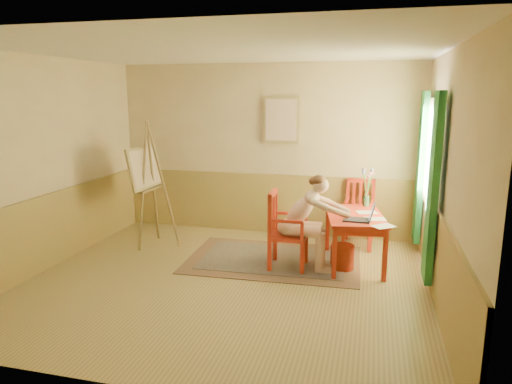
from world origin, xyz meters
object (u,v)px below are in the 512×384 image
(chair_left, at_px, (285,230))
(easel, at_px, (147,173))
(figure, at_px, (307,218))
(table, at_px, (355,221))
(laptop, at_px, (362,217))
(chair_back, at_px, (359,212))

(chair_left, bearing_deg, easel, 168.38)
(figure, bearing_deg, easel, 169.71)
(table, bearing_deg, laptop, -73.37)
(table, distance_m, chair_left, 0.96)
(figure, bearing_deg, chair_left, -179.82)
(chair_back, distance_m, figure, 1.48)
(laptop, bearing_deg, chair_back, 92.85)
(table, distance_m, figure, 0.70)
(laptop, xyz_separation_m, easel, (-3.22, 0.45, 0.37))
(table, xyz_separation_m, chair_back, (0.03, 0.99, -0.13))
(table, distance_m, chair_back, 1.00)
(table, relative_size, chair_back, 1.30)
(chair_back, bearing_deg, figure, -115.94)
(figure, bearing_deg, laptop, 0.74)
(laptop, distance_m, easel, 3.27)
(chair_left, distance_m, figure, 0.35)
(laptop, bearing_deg, easel, 172.09)
(chair_left, relative_size, laptop, 2.63)
(table, distance_m, laptop, 0.36)
(figure, xyz_separation_m, laptop, (0.70, 0.01, 0.05))
(chair_back, xyz_separation_m, easel, (-3.15, -0.86, 0.64))
(easel, bearing_deg, chair_back, 15.26)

